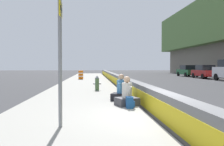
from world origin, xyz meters
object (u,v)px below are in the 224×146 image
at_px(parked_car_far, 188,71).
at_px(seated_person_foreground, 127,96).
at_px(backpack, 130,103).
at_px(construction_barrel, 81,75).
at_px(parked_car_midline, 205,72).
at_px(route_sign_post, 60,40).
at_px(seated_person_middle, 121,92).
at_px(fire_hydrant, 97,83).

bearing_deg(parked_car_far, seated_person_foreground, 153.46).
height_order(backpack, construction_barrel, construction_barrel).
xyz_separation_m(construction_barrel, parked_car_midline, (3.10, -15.55, 0.24)).
relative_size(seated_person_foreground, construction_barrel, 1.13).
height_order(route_sign_post, parked_car_far, route_sign_post).
xyz_separation_m(seated_person_middle, parked_car_far, (24.90, -13.13, 0.38)).
bearing_deg(fire_hydrant, parked_car_midline, -42.94).
relative_size(seated_person_foreground, parked_car_far, 0.24).
height_order(route_sign_post, backpack, route_sign_post).
relative_size(fire_hydrant, construction_barrel, 0.93).
bearing_deg(fire_hydrant, route_sign_post, 173.02).
xyz_separation_m(route_sign_post, seated_person_foreground, (2.92, -2.02, -1.74)).
xyz_separation_m(fire_hydrant, seated_person_middle, (-4.19, -0.95, -0.10)).
relative_size(fire_hydrant, backpack, 2.20).
height_order(seated_person_middle, backpack, seated_person_middle).
bearing_deg(route_sign_post, seated_person_middle, -25.10).
bearing_deg(fire_hydrant, seated_person_foreground, -169.71).
distance_m(seated_person_foreground, backpack, 0.62).
xyz_separation_m(seated_person_middle, backpack, (-1.89, -0.06, -0.15)).
bearing_deg(seated_person_foreground, backpack, -178.62).
distance_m(route_sign_post, seated_person_foreground, 3.95).
height_order(construction_barrel, parked_car_far, parked_car_far).
bearing_deg(parked_car_far, backpack, 154.00).
relative_size(backpack, parked_car_far, 0.09).
xyz_separation_m(route_sign_post, construction_barrel, (20.35, 0.52, -1.59)).
bearing_deg(route_sign_post, parked_car_far, -27.42).
xyz_separation_m(seated_person_middle, parked_car_midline, (19.24, -13.06, 0.38)).
bearing_deg(backpack, seated_person_foreground, 1.38).
bearing_deg(seated_person_foreground, construction_barrel, 8.29).
bearing_deg(parked_car_midline, fire_hydrant, 137.06).
distance_m(seated_person_middle, backpack, 1.90).
bearing_deg(seated_person_foreground, seated_person_middle, 2.19).
relative_size(seated_person_middle, backpack, 2.78).
bearing_deg(construction_barrel, fire_hydrant, -172.63).
xyz_separation_m(route_sign_post, parked_car_midline, (23.45, -15.03, -1.35)).
height_order(fire_hydrant, seated_person_foreground, seated_person_foreground).
distance_m(route_sign_post, backpack, 3.61).
relative_size(fire_hydrant, parked_car_far, 0.19).
bearing_deg(backpack, fire_hydrant, 9.43).
bearing_deg(construction_barrel, parked_car_midline, -78.73).
bearing_deg(backpack, seated_person_middle, 1.94).
distance_m(route_sign_post, parked_car_midline, 27.89).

